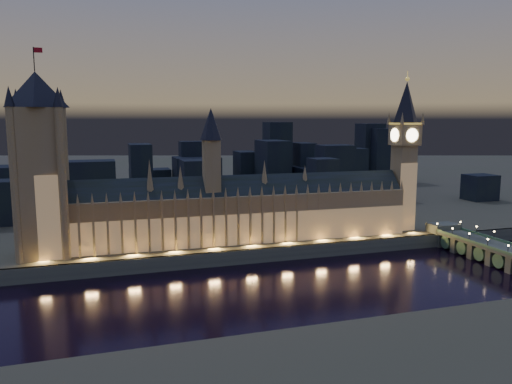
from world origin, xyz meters
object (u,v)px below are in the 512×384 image
object	(u,v)px
victoria_tower	(40,156)
elizabeth_tower	(405,143)
palace_of_westminster	(244,210)
westminster_bridge	(501,254)

from	to	relation	value
victoria_tower	elizabeth_tower	xyz separation A→B (m)	(218.00, 0.01, 3.63)
palace_of_westminster	westminster_bridge	size ratio (longest dim) A/B	1.79
palace_of_westminster	elizabeth_tower	distance (m)	115.04
palace_of_westminster	westminster_bridge	world-z (taller)	palace_of_westminster
westminster_bridge	palace_of_westminster	bearing A→B (deg)	153.09
victoria_tower	westminster_bridge	size ratio (longest dim) A/B	0.95
palace_of_westminster	westminster_bridge	bearing A→B (deg)	-26.91
palace_of_westminster	westminster_bridge	xyz separation A→B (m)	(128.44, -65.18, -20.38)
victoria_tower	westminster_bridge	distance (m)	252.89
victoria_tower	elizabeth_tower	bearing A→B (deg)	0.00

